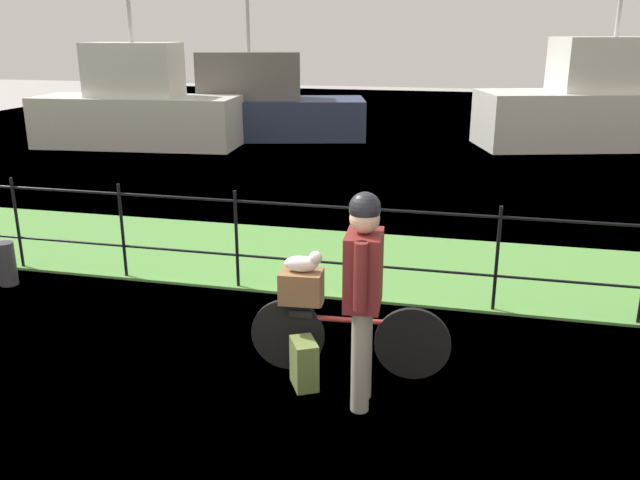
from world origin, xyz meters
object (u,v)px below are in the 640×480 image
at_px(bicycle_main, 347,337).
at_px(cyclist_person, 363,282).
at_px(mooring_bollard, 7,264).
at_px(moored_boat_mid, 250,107).
at_px(wooden_crate, 301,286).
at_px(moored_boat_far, 137,109).
at_px(backpack_on_paving, 304,364).
at_px(moored_boat_near, 607,107).
at_px(terrier_dog, 304,263).

height_order(bicycle_main, cyclist_person, cyclist_person).
bearing_deg(mooring_bollard, moored_boat_mid, 94.56).
relative_size(wooden_crate, moored_boat_far, 0.07).
xyz_separation_m(bicycle_main, moored_boat_far, (-7.26, 10.00, 0.58)).
bearing_deg(bicycle_main, backpack_on_paving, -134.90).
relative_size(cyclist_person, moored_boat_near, 0.26).
relative_size(terrier_dog, moored_boat_far, 0.06).
distance_m(bicycle_main, moored_boat_near, 13.27).
distance_m(wooden_crate, terrier_dog, 0.21).
xyz_separation_m(cyclist_person, moored_boat_mid, (-5.20, 12.34, -0.19)).
bearing_deg(moored_boat_far, moored_boat_near, 13.30).
height_order(cyclist_person, moored_boat_near, moored_boat_near).
relative_size(backpack_on_paving, moored_boat_mid, 0.06).
xyz_separation_m(bicycle_main, mooring_bollard, (-4.13, 1.09, -0.08)).
xyz_separation_m(moored_boat_near, moored_boat_far, (-11.20, -2.65, -0.05)).
bearing_deg(backpack_on_paving, moored_boat_near, 133.00).
relative_size(bicycle_main, moored_boat_mid, 0.27).
xyz_separation_m(bicycle_main, moored_boat_near, (3.94, 12.65, 0.63)).
bearing_deg(wooden_crate, moored_boat_near, 71.19).
xyz_separation_m(bicycle_main, terrier_dog, (-0.36, -0.03, 0.63)).
height_order(bicycle_main, moored_boat_far, moored_boat_far).
bearing_deg(moored_boat_mid, backpack_on_paving, -68.90).
xyz_separation_m(terrier_dog, moored_boat_near, (4.29, 12.68, -0.00)).
bearing_deg(moored_boat_near, moored_boat_mid, -175.20).
relative_size(moored_boat_near, moored_boat_far, 1.27).
distance_m(cyclist_person, backpack_on_paving, 0.95).
height_order(wooden_crate, moored_boat_near, moored_boat_near).
distance_m(terrier_dog, moored_boat_mid, 12.80).
bearing_deg(wooden_crate, terrier_dog, 4.21).
bearing_deg(bicycle_main, mooring_bollard, 165.16).
distance_m(bicycle_main, mooring_bollard, 4.28).
xyz_separation_m(cyclist_person, moored_boat_near, (3.74, 13.09, -0.04)).
height_order(bicycle_main, backpack_on_paving, bicycle_main).
height_order(wooden_crate, moored_boat_far, moored_boat_far).
relative_size(bicycle_main, wooden_crate, 4.85).
bearing_deg(terrier_dog, mooring_bollard, 163.47).
xyz_separation_m(wooden_crate, cyclist_person, (0.58, -0.41, 0.24)).
relative_size(bicycle_main, backpack_on_paving, 4.17).
bearing_deg(backpack_on_paving, terrier_dog, 164.86).
height_order(backpack_on_paving, moored_boat_far, moored_boat_far).
distance_m(mooring_bollard, moored_boat_far, 9.47).
bearing_deg(moored_boat_mid, cyclist_person, -67.15).
bearing_deg(cyclist_person, wooden_crate, 145.01).
xyz_separation_m(mooring_bollard, moored_boat_far, (-3.13, 8.91, 0.66)).
height_order(cyclist_person, moored_boat_far, moored_boat_far).
bearing_deg(backpack_on_paving, cyclist_person, 44.75).
relative_size(terrier_dog, backpack_on_paving, 0.80).
xyz_separation_m(terrier_dog, moored_boat_far, (-6.91, 10.03, -0.06)).
distance_m(wooden_crate, moored_boat_far, 12.17).
height_order(wooden_crate, cyclist_person, cyclist_person).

